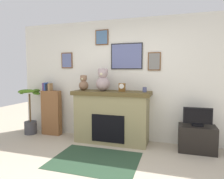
{
  "coord_description": "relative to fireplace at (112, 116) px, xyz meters",
  "views": [
    {
      "loc": [
        0.96,
        -2.29,
        1.47
      ],
      "look_at": [
        -0.26,
        1.67,
        1.11
      ],
      "focal_mm": 32.19,
      "sensor_mm": 36.0,
      "label": 1
    }
  ],
  "objects": [
    {
      "name": "television",
      "position": [
        1.66,
        -0.03,
        0.1
      ],
      "size": [
        0.51,
        0.14,
        0.34
      ],
      "color": "black",
      "rests_on": "tv_stand"
    },
    {
      "name": "candle_jar",
      "position": [
        0.68,
        -0.02,
        0.58
      ],
      "size": [
        0.08,
        0.08,
        0.1
      ],
      "primitive_type": "cylinder",
      "color": "#4C517A",
      "rests_on": "fireplace"
    },
    {
      "name": "teddy_bear_cream",
      "position": [
        -0.63,
        -0.02,
        0.68
      ],
      "size": [
        0.21,
        0.21,
        0.33
      ],
      "color": "#805E46",
      "rests_on": "fireplace"
    },
    {
      "name": "back_wall",
      "position": [
        0.26,
        0.33,
        0.76
      ],
      "size": [
        5.2,
        0.15,
        2.6
      ],
      "color": "silver",
      "rests_on": "ground_plane"
    },
    {
      "name": "potted_plant",
      "position": [
        -2.02,
        -0.05,
        -0.07
      ],
      "size": [
        0.57,
        0.59,
        1.09
      ],
      "color": "#3F3F44",
      "rests_on": "ground_plane"
    },
    {
      "name": "area_rug",
      "position": [
        -0.0,
        -0.94,
        -0.54
      ],
      "size": [
        1.44,
        1.07,
        0.01
      ],
      "primitive_type": "cube",
      "color": "#28432E",
      "rests_on": "ground_plane"
    },
    {
      "name": "mantel_clock",
      "position": [
        0.23,
        -0.02,
        0.62
      ],
      "size": [
        0.12,
        0.09,
        0.17
      ],
      "color": "brown",
      "rests_on": "fireplace"
    },
    {
      "name": "teddy_bear_brown",
      "position": [
        -0.19,
        -0.02,
        0.75
      ],
      "size": [
        0.29,
        0.29,
        0.47
      ],
      "color": "#A28C8C",
      "rests_on": "fireplace"
    },
    {
      "name": "bookshelf",
      "position": [
        -1.51,
        0.07,
        0.01
      ],
      "size": [
        0.46,
        0.16,
        1.23
      ],
      "color": "brown",
      "rests_on": "ground_plane"
    },
    {
      "name": "tv_stand",
      "position": [
        1.66,
        -0.03,
        -0.3
      ],
      "size": [
        0.66,
        0.4,
        0.49
      ],
      "primitive_type": "cube",
      "color": "black",
      "rests_on": "ground_plane"
    },
    {
      "name": "fireplace",
      "position": [
        0.0,
        0.0,
        0.0
      ],
      "size": [
        1.62,
        0.59,
        1.08
      ],
      "color": "#8D8458",
      "rests_on": "ground_plane"
    }
  ]
}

